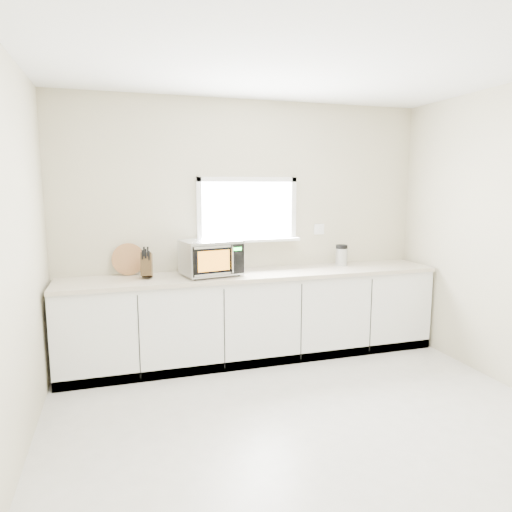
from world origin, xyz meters
name	(u,v)px	position (x,y,z in m)	size (l,w,h in m)	color
ground	(324,442)	(0.00, 0.00, 0.00)	(4.00, 4.00, 0.00)	beige
back_wall	(247,227)	(0.00, 2.00, 1.36)	(4.00, 0.17, 2.70)	#B4AC8F
cabinets	(255,317)	(0.00, 1.70, 0.44)	(3.92, 0.60, 0.88)	white
countertop	(255,274)	(0.00, 1.69, 0.90)	(3.92, 0.64, 0.04)	beige
microwave	(211,257)	(-0.46, 1.69, 1.11)	(0.62, 0.52, 0.35)	black
knife_block	(147,264)	(-1.09, 1.74, 1.05)	(0.13, 0.23, 0.31)	#49341A
cutting_board	(128,259)	(-1.25, 1.94, 1.08)	(0.32, 0.32, 0.02)	olive
coffee_grinder	(341,255)	(1.06, 1.83, 1.04)	(0.16, 0.16, 0.24)	#B9BBC1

